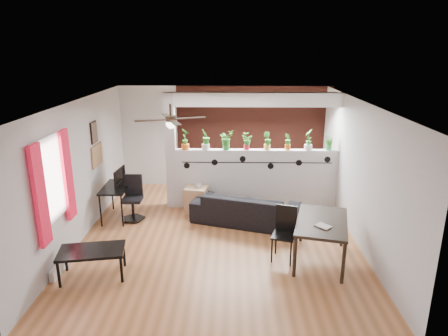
% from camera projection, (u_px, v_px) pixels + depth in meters
% --- Properties ---
extents(room_shell, '(6.30, 7.10, 2.90)m').
position_uv_depth(room_shell, '(218.00, 172.00, 7.41)').
color(room_shell, '#995C32').
rests_on(room_shell, ground).
extents(partition_wall, '(3.60, 0.18, 1.35)m').
position_uv_depth(partition_wall, '(256.00, 179.00, 9.01)').
color(partition_wall, '#BCBCC1').
rests_on(partition_wall, ground).
extents(ceiling_header, '(3.60, 0.18, 0.30)m').
position_uv_depth(ceiling_header, '(258.00, 100.00, 8.49)').
color(ceiling_header, white).
rests_on(ceiling_header, room_shell).
extents(pier_column, '(0.22, 0.20, 2.60)m').
position_uv_depth(pier_column, '(171.00, 151.00, 8.87)').
color(pier_column, '#BCBCC1').
rests_on(pier_column, ground).
extents(brick_panel, '(3.90, 0.05, 2.60)m').
position_uv_depth(brick_panel, '(253.00, 137.00, 10.23)').
color(brick_panel, '#AA4431').
rests_on(brick_panel, ground).
extents(vine_decal, '(3.31, 0.01, 0.30)m').
position_uv_depth(vine_decal, '(257.00, 163.00, 8.80)').
color(vine_decal, black).
rests_on(vine_decal, partition_wall).
extents(window_assembly, '(0.09, 1.30, 1.55)m').
position_uv_depth(window_assembly, '(53.00, 181.00, 6.25)').
color(window_assembly, white).
rests_on(window_assembly, room_shell).
extents(baseboard_heater, '(0.08, 1.00, 0.18)m').
position_uv_depth(baseboard_heater, '(64.00, 261.00, 6.67)').
color(baseboard_heater, silver).
rests_on(baseboard_heater, ground).
extents(corkboard, '(0.03, 0.60, 0.45)m').
position_uv_depth(corkboard, '(97.00, 155.00, 8.36)').
color(corkboard, '#A1784D').
rests_on(corkboard, room_shell).
extents(framed_art, '(0.03, 0.34, 0.44)m').
position_uv_depth(framed_art, '(94.00, 132.00, 8.16)').
color(framed_art, '#8C7259').
rests_on(framed_art, room_shell).
extents(ceiling_fan, '(1.19, 1.19, 0.43)m').
position_uv_depth(ceiling_fan, '(171.00, 121.00, 6.84)').
color(ceiling_fan, black).
rests_on(ceiling_fan, room_shell).
extents(potted_plant_0, '(0.32, 0.32, 0.48)m').
position_uv_depth(potted_plant_0, '(185.00, 138.00, 8.77)').
color(potted_plant_0, orange).
rests_on(potted_plant_0, partition_wall).
extents(potted_plant_1, '(0.29, 0.31, 0.46)m').
position_uv_depth(potted_plant_1, '(206.00, 139.00, 8.76)').
color(potted_plant_1, silver).
rests_on(potted_plant_1, partition_wall).
extents(potted_plant_2, '(0.29, 0.28, 0.44)m').
position_uv_depth(potted_plant_2, '(226.00, 139.00, 8.76)').
color(potted_plant_2, '#308632').
rests_on(potted_plant_2, partition_wall).
extents(potted_plant_3, '(0.21, 0.19, 0.37)m').
position_uv_depth(potted_plant_3, '(247.00, 141.00, 8.76)').
color(potted_plant_3, red).
rests_on(potted_plant_3, partition_wall).
extents(potted_plant_4, '(0.25, 0.24, 0.40)m').
position_uv_depth(potted_plant_4, '(267.00, 140.00, 8.75)').
color(potted_plant_4, '#E7BC51').
rests_on(potted_plant_4, partition_wall).
extents(potted_plant_5, '(0.15, 0.19, 0.37)m').
position_uv_depth(potted_plant_5, '(288.00, 141.00, 8.74)').
color(potted_plant_5, '#CF6618').
rests_on(potted_plant_5, partition_wall).
extents(potted_plant_6, '(0.24, 0.28, 0.47)m').
position_uv_depth(potted_plant_6, '(309.00, 139.00, 8.72)').
color(potted_plant_6, silver).
rests_on(potted_plant_6, partition_wall).
extents(potted_plant_7, '(0.22, 0.23, 0.37)m').
position_uv_depth(potted_plant_7, '(329.00, 141.00, 8.72)').
color(potted_plant_7, green).
rests_on(potted_plant_7, partition_wall).
extents(sofa, '(2.23, 1.40, 0.61)m').
position_uv_depth(sofa, '(246.00, 209.00, 8.29)').
color(sofa, black).
rests_on(sofa, ground).
extents(cube_shelf, '(0.53, 0.49, 0.57)m').
position_uv_depth(cube_shelf, '(196.00, 200.00, 8.83)').
color(cube_shelf, tan).
rests_on(cube_shelf, ground).
extents(cup, '(0.14, 0.14, 0.10)m').
position_uv_depth(cup, '(198.00, 185.00, 8.73)').
color(cup, gray).
rests_on(cup, cube_shelf).
extents(computer_desk, '(0.54, 1.00, 0.71)m').
position_uv_depth(computer_desk, '(116.00, 189.00, 8.42)').
color(computer_desk, black).
rests_on(computer_desk, ground).
extents(monitor, '(0.34, 0.09, 0.19)m').
position_uv_depth(monitor, '(117.00, 180.00, 8.52)').
color(monitor, black).
rests_on(monitor, computer_desk).
extents(office_chair, '(0.49, 0.49, 0.94)m').
position_uv_depth(office_chair, '(133.00, 201.00, 8.41)').
color(office_chair, black).
rests_on(office_chair, ground).
extents(dining_table, '(1.12, 1.51, 0.74)m').
position_uv_depth(dining_table, '(322.00, 225.00, 6.70)').
color(dining_table, black).
rests_on(dining_table, ground).
extents(book, '(0.29, 0.30, 0.02)m').
position_uv_depth(book, '(320.00, 228.00, 6.39)').
color(book, gray).
rests_on(book, dining_table).
extents(folding_chair, '(0.48, 0.48, 0.94)m').
position_uv_depth(folding_chair, '(285.00, 228.00, 6.83)').
color(folding_chair, black).
rests_on(folding_chair, ground).
extents(coffee_table, '(1.09, 0.73, 0.47)m').
position_uv_depth(coffee_table, '(92.00, 253.00, 6.28)').
color(coffee_table, black).
rests_on(coffee_table, ground).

